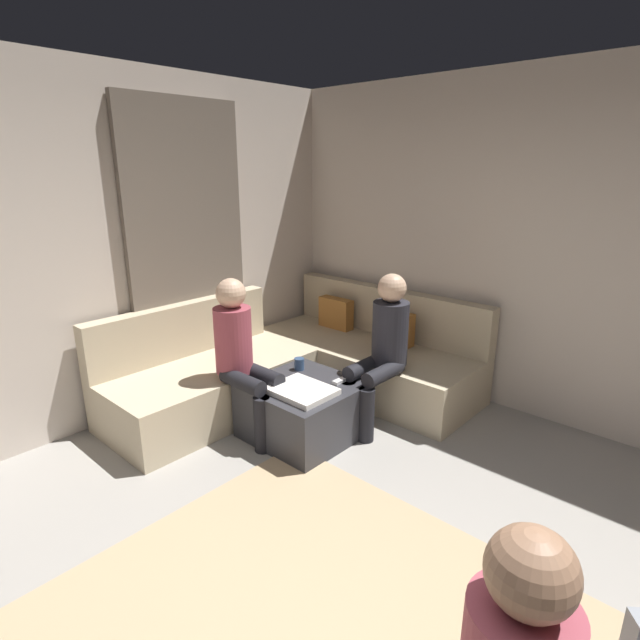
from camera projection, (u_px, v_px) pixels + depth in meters
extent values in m
cube|color=beige|center=(614.00, 258.00, 3.56)|extent=(6.00, 0.12, 2.70)
cube|color=beige|center=(13.00, 263.00, 3.37)|extent=(0.12, 6.00, 2.70)
cube|color=#726659|center=(188.00, 255.00, 4.25)|extent=(0.06, 1.10, 2.50)
cube|color=#C6B593|center=(364.00, 364.00, 4.66)|extent=(2.10, 0.85, 0.42)
cube|color=#C6B593|center=(388.00, 312.00, 4.78)|extent=(2.10, 0.14, 0.45)
cube|color=#C6B593|center=(210.00, 388.00, 4.16)|extent=(0.85, 1.70, 0.42)
cube|color=#C6B593|center=(182.00, 329.00, 4.26)|extent=(0.14, 1.70, 0.45)
cube|color=#B27233|center=(336.00, 316.00, 5.01)|extent=(0.36, 0.12, 0.36)
cube|color=#B27233|center=(394.00, 331.00, 4.56)|extent=(0.36, 0.12, 0.36)
cube|color=#333338|center=(304.00, 410.00, 3.80)|extent=(0.76, 0.76, 0.42)
cube|color=white|center=(302.00, 391.00, 3.58)|extent=(0.44, 0.36, 0.04)
cylinder|color=#334C72|center=(299.00, 364.00, 3.99)|extent=(0.08, 0.08, 0.10)
cube|color=white|center=(341.00, 380.00, 3.77)|extent=(0.05, 0.15, 0.02)
cylinder|color=black|center=(366.00, 415.00, 3.72)|extent=(0.12, 0.12, 0.42)
cylinder|color=black|center=(347.00, 407.00, 3.83)|extent=(0.12, 0.12, 0.42)
cylinder|color=black|center=(383.00, 373.00, 3.78)|extent=(0.12, 0.40, 0.12)
cylinder|color=black|center=(364.00, 367.00, 3.89)|extent=(0.12, 0.40, 0.12)
cylinder|color=#26262D|center=(390.00, 333.00, 3.90)|extent=(0.28, 0.28, 0.50)
sphere|color=#D8AD8C|center=(392.00, 288.00, 3.80)|extent=(0.22, 0.22, 0.22)
cylinder|color=black|center=(281.00, 415.00, 3.71)|extent=(0.12, 0.12, 0.42)
cylinder|color=black|center=(262.00, 424.00, 3.58)|extent=(0.12, 0.12, 0.42)
cylinder|color=black|center=(261.00, 374.00, 3.76)|extent=(0.40, 0.12, 0.12)
cylinder|color=black|center=(243.00, 382.00, 3.63)|extent=(0.40, 0.12, 0.12)
cylinder|color=#993F4C|center=(233.00, 340.00, 3.75)|extent=(0.28, 0.28, 0.50)
sphere|color=#D8AD8C|center=(231.00, 293.00, 3.64)|extent=(0.22, 0.22, 0.22)
sphere|color=#8C664C|center=(531.00, 572.00, 1.17)|extent=(0.22, 0.22, 0.22)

